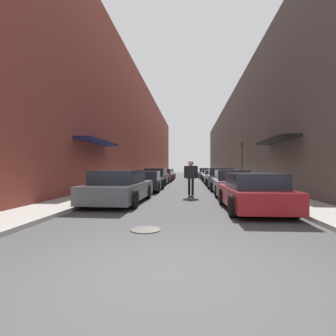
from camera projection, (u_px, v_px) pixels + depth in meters
The scene contains 19 objects.
ground at pixel (187, 180), 28.81m from camera, with size 140.65×140.65×0.00m, color #424244.
curb_strip_left at pixel (155, 178), 35.56m from camera, with size 1.80×63.93×0.12m.
curb_strip_right at pixel (221, 178), 34.80m from camera, with size 1.80×63.93×0.12m.
building_row_left at pixel (134, 134), 35.79m from camera, with size 4.90×63.93×12.02m.
building_row_right at pixel (244, 139), 34.53m from camera, with size 4.90×63.93×10.43m.
parked_car_left_0 at pixel (120, 187), 10.57m from camera, with size 2.01×4.74×1.33m.
parked_car_left_1 at pixel (145, 181), 16.02m from camera, with size 2.04×3.99×1.21m.
parked_car_left_2 at pixel (156, 177), 21.46m from camera, with size 1.86×4.39×1.37m.
parked_car_left_3 at pixel (164, 175), 27.03m from camera, with size 1.88×4.47×1.30m.
parked_car_left_4 at pixel (167, 174), 31.92m from camera, with size 2.04×4.09×1.28m.
parked_car_right_0 at pixel (253, 193), 8.64m from camera, with size 1.92×4.08×1.25m.
parked_car_right_1 at pixel (231, 183), 13.82m from camera, with size 1.89×4.79×1.31m.
parked_car_right_2 at pixel (220, 178), 18.92m from camera, with size 2.01×4.01×1.39m.
parked_car_right_3 at pixel (213, 177), 24.61m from camera, with size 1.96×4.71×1.17m.
parked_car_right_4 at pixel (209, 175), 30.31m from camera, with size 1.95×4.70×1.26m.
parked_car_right_5 at pixel (205, 173), 35.94m from camera, with size 1.96×4.00×1.37m.
skateboarder at pixel (191, 174), 13.00m from camera, with size 0.68×0.78×1.79m.
manhole_cover at pixel (145, 230), 6.00m from camera, with size 0.70×0.70×0.02m.
traffic_light at pixel (242, 158), 22.25m from camera, with size 0.16×0.22×3.48m.
Camera 1 is at (0.34, -3.31, 1.44)m, focal length 28.00 mm.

